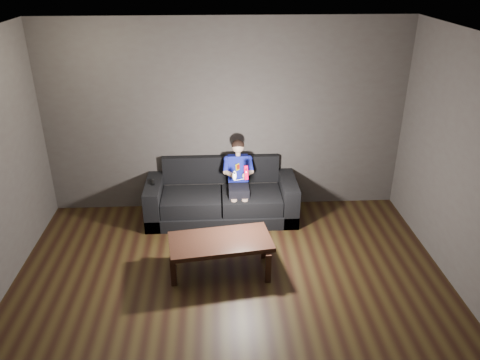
{
  "coord_description": "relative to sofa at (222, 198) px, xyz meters",
  "views": [
    {
      "loc": [
        -0.13,
        -3.69,
        3.37
      ],
      "look_at": [
        0.15,
        1.55,
        0.85
      ],
      "focal_mm": 35.0,
      "sensor_mm": 36.0,
      "label": 1
    }
  ],
  "objects": [
    {
      "name": "floor",
      "position": [
        0.08,
        -2.18,
        -0.26
      ],
      "size": [
        5.0,
        5.0,
        0.0
      ],
      "primitive_type": "plane",
      "color": "black",
      "rests_on": "ground"
    },
    {
      "name": "back_wall",
      "position": [
        0.08,
        0.32,
        1.09
      ],
      "size": [
        5.0,
        0.04,
        2.7
      ],
      "primitive_type": "cube",
      "color": "#3F3736",
      "rests_on": "ground"
    },
    {
      "name": "wii_remote_black",
      "position": [
        -0.94,
        -0.08,
        0.32
      ],
      "size": [
        0.06,
        0.15,
        0.03
      ],
      "color": "black",
      "rests_on": "sofa"
    },
    {
      "name": "ceiling",
      "position": [
        0.08,
        -2.18,
        2.44
      ],
      "size": [
        5.0,
        5.0,
        0.02
      ],
      "primitive_type": "cube",
      "color": "silver",
      "rests_on": "back_wall"
    },
    {
      "name": "nunchuk_white",
      "position": [
        0.17,
        -0.45,
        0.56
      ],
      "size": [
        0.06,
        0.09,
        0.14
      ],
      "color": "white",
      "rests_on": "child"
    },
    {
      "name": "coffee_table",
      "position": [
        -0.04,
        -1.32,
        0.11
      ],
      "size": [
        1.24,
        0.74,
        0.43
      ],
      "color": "black",
      "rests_on": "floor"
    },
    {
      "name": "child",
      "position": [
        0.24,
        -0.06,
        0.41
      ],
      "size": [
        0.42,
        0.51,
        1.02
      ],
      "color": "black",
      "rests_on": "sofa"
    },
    {
      "name": "sofa",
      "position": [
        0.0,
        0.0,
        0.0
      ],
      "size": [
        2.08,
        0.9,
        0.8
      ],
      "color": "black",
      "rests_on": "floor"
    },
    {
      "name": "wii_remote_red",
      "position": [
        0.31,
        -0.45,
        0.61
      ],
      "size": [
        0.06,
        0.08,
        0.19
      ],
      "color": "#C4002B",
      "rests_on": "child"
    }
  ]
}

